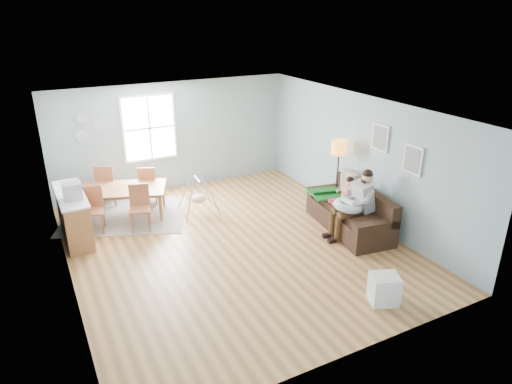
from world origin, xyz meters
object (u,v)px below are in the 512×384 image
floor_lamp (339,154)px  storage_cube (384,289)px  sofa (352,215)px  baby_swing (198,198)px  chair_se (140,204)px  monitor (72,191)px  dining_table (124,202)px  father (355,202)px  toddler (345,193)px  chair_sw (93,206)px  chair_nw (106,182)px  chair_ne (148,182)px  counter (74,215)px

floor_lamp → storage_cube: size_ratio=3.15×
sofa → baby_swing: sofa is taller
chair_se → monitor: 1.40m
dining_table → monitor: size_ratio=5.40×
father → toddler: size_ratio=1.64×
toddler → chair_sw: toddler is taller
chair_se → chair_nw: bearing=103.9°
floor_lamp → chair_nw: 5.36m
chair_ne → baby_swing: (0.85, -1.05, -0.16)m
chair_se → chair_nw: (-0.38, 1.55, 0.03)m
chair_nw → floor_lamp: bearing=-32.5°
sofa → chair_nw: chair_nw is taller
chair_nw → counter: bearing=-123.6°
storage_cube → chair_se: size_ratio=0.56×
chair_sw → chair_se: bearing=-22.1°
floor_lamp → chair_ne: (-3.58, 2.49, -0.88)m
father → dining_table: bearing=141.6°
storage_cube → counter: bearing=131.3°
father → chair_nw: father is taller
toddler → chair_ne: toddler is taller
counter → monitor: bearing=-87.0°
chair_se → counter: size_ratio=0.56×
sofa → dining_table: sofa is taller
toddler → chair_nw: 5.45m
counter → chair_sw: bearing=21.5°
chair_sw → father: bearing=-30.3°
sofa → chair_sw: bearing=153.4°
toddler → counter: bearing=158.5°
chair_se → counter: (-1.29, 0.20, -0.06)m
dining_table → counter: (-1.10, -0.58, 0.16)m
chair_nw → chair_ne: chair_nw is taller
toddler → chair_sw: size_ratio=0.90×
father → baby_swing: size_ratio=1.57×
storage_cube → counter: size_ratio=0.31×
chair_nw → monitor: monitor is taller
dining_table → chair_se: size_ratio=1.93×
sofa → toddler: size_ratio=2.66×
father → toddler: father is taller
chair_sw → baby_swing: 2.24m
monitor → baby_swing: 2.74m
sofa → storage_cube: size_ratio=4.20×
monitor → floor_lamp: bearing=-12.2°
toddler → floor_lamp: size_ratio=0.50×
toddler → storage_cube: bearing=-114.5°
father → monitor: father is taller
counter → sofa: bearing=-23.4°
monitor → toddler: bearing=-18.4°
floor_lamp → chair_sw: 5.30m
sofa → chair_nw: size_ratio=2.27×
father → floor_lamp: 1.29m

